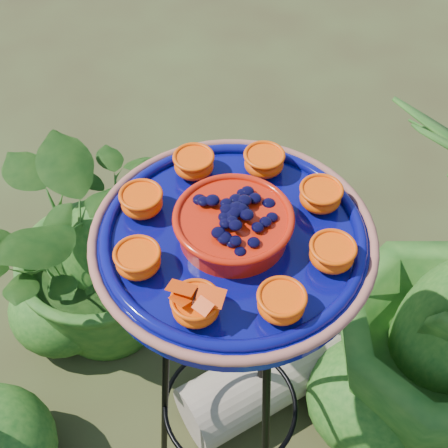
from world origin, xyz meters
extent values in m
torus|color=black|center=(0.05, 0.10, 0.97)|extent=(0.33, 0.33, 0.02)
torus|color=black|center=(0.05, 0.10, 0.34)|extent=(0.42, 0.42, 0.01)
cylinder|color=black|center=(0.08, 0.26, 0.48)|extent=(0.04, 0.10, 0.97)
cylinder|color=black|center=(-0.10, 0.05, 0.48)|extent=(0.09, 0.05, 0.97)
cylinder|color=black|center=(0.17, 0.00, 0.48)|extent=(0.08, 0.08, 0.97)
cylinder|color=#08095F|center=(0.05, 0.10, 1.00)|extent=(0.58, 0.58, 0.04)
torus|color=brown|center=(0.05, 0.10, 1.02)|extent=(0.52, 0.52, 0.02)
torus|color=#08095F|center=(0.05, 0.10, 1.03)|extent=(0.48, 0.48, 0.02)
cylinder|color=red|center=(0.05, 0.10, 1.05)|extent=(0.23, 0.23, 0.05)
torus|color=red|center=(0.05, 0.10, 1.07)|extent=(0.21, 0.21, 0.01)
ellipsoid|color=black|center=(0.05, 0.10, 1.08)|extent=(0.17, 0.17, 0.04)
ellipsoid|color=#EF6302|center=(0.23, 0.10, 1.04)|extent=(0.08, 0.08, 0.04)
cylinder|color=#FF6605|center=(0.23, 0.10, 1.06)|extent=(0.07, 0.07, 0.01)
ellipsoid|color=#EF6302|center=(0.18, 0.22, 1.04)|extent=(0.08, 0.08, 0.04)
cylinder|color=#FF6605|center=(0.18, 0.22, 1.06)|extent=(0.07, 0.07, 0.01)
ellipsoid|color=#EF6302|center=(0.05, 0.28, 1.04)|extent=(0.08, 0.08, 0.04)
cylinder|color=#FF6605|center=(0.05, 0.28, 1.06)|extent=(0.07, 0.07, 0.01)
ellipsoid|color=#EF6302|center=(-0.07, 0.23, 1.04)|extent=(0.08, 0.08, 0.04)
cylinder|color=#FF6605|center=(-0.07, 0.23, 1.06)|extent=(0.07, 0.07, 0.01)
ellipsoid|color=#EF6302|center=(-0.13, 0.10, 1.04)|extent=(0.08, 0.08, 0.04)
cylinder|color=#FF6605|center=(-0.13, 0.10, 1.06)|extent=(0.07, 0.07, 0.01)
ellipsoid|color=#EF6302|center=(-0.08, -0.02, 1.04)|extent=(0.08, 0.08, 0.04)
cylinder|color=#FF6605|center=(-0.08, -0.02, 1.06)|extent=(0.07, 0.07, 0.01)
ellipsoid|color=#EF6302|center=(0.05, -0.08, 1.04)|extent=(0.08, 0.08, 0.04)
cylinder|color=#FF6605|center=(0.05, -0.08, 1.06)|extent=(0.07, 0.07, 0.01)
ellipsoid|color=#EF6302|center=(0.17, -0.03, 1.04)|extent=(0.08, 0.08, 0.04)
cylinder|color=#FF6605|center=(0.17, -0.03, 1.06)|extent=(0.07, 0.07, 0.01)
cylinder|color=black|center=(0.05, -0.08, 1.07)|extent=(0.01, 0.03, 0.00)
cube|color=#FF4005|center=(0.02, -0.07, 1.08)|extent=(0.04, 0.03, 0.01)
cube|color=#FF4005|center=(0.07, -0.07, 1.08)|extent=(0.04, 0.03, 0.01)
cylinder|color=gray|center=(0.12, 0.35, 0.10)|extent=(0.56, 0.61, 0.21)
imported|color=#164612|center=(-0.49, 0.46, 0.42)|extent=(1.01, 1.01, 0.85)
camera|label=1|loc=(0.27, -0.59, 1.87)|focal=50.00mm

